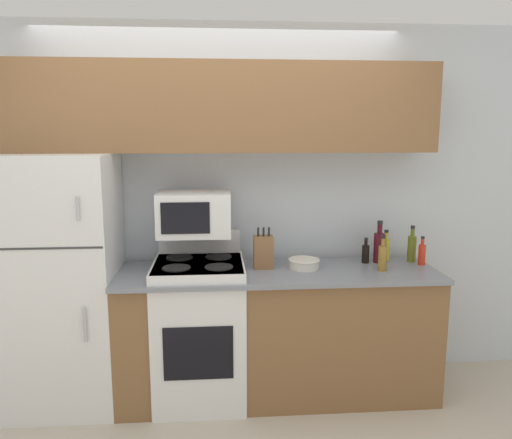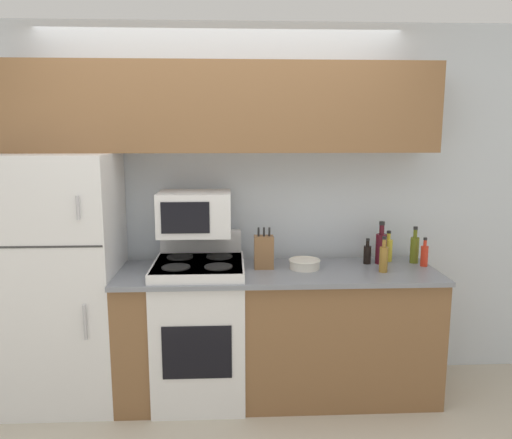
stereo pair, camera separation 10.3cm
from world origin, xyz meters
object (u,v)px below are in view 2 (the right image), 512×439
(microwave, at_px, (195,213))
(refrigerator, at_px, (61,280))
(bottle_cooking_spray, at_px, (388,249))
(bottle_vinegar, at_px, (384,258))
(bottle_soy_sauce, at_px, (367,254))
(knife_block, at_px, (264,252))
(bottle_wine_red, at_px, (381,247))
(stove, at_px, (200,328))
(bottle_hot_sauce, at_px, (424,255))
(bowl, at_px, (305,264))
(bottle_olive_oil, at_px, (414,249))

(microwave, bearing_deg, refrigerator, -174.96)
(bottle_cooking_spray, height_order, bottle_vinegar, bottle_vinegar)
(refrigerator, distance_m, bottle_cooking_spray, 2.26)
(microwave, relative_size, bottle_soy_sauce, 2.68)
(knife_block, distance_m, bottle_wine_red, 0.83)
(bottle_vinegar, bearing_deg, microwave, 171.71)
(refrigerator, distance_m, stove, 0.98)
(stove, relative_size, bottle_cooking_spray, 5.07)
(bottle_hot_sauce, bearing_deg, knife_block, -179.97)
(bowl, bearing_deg, refrigerator, -179.90)
(microwave, relative_size, bottle_wine_red, 1.61)
(bottle_olive_oil, distance_m, bottle_cooking_spray, 0.18)
(bottle_cooking_spray, bearing_deg, stove, -170.98)
(bowl, height_order, bottle_soy_sauce, bottle_soy_sauce)
(bottle_olive_oil, height_order, bottle_hot_sauce, bottle_olive_oil)
(bottle_vinegar, bearing_deg, bottle_wine_red, 77.94)
(knife_block, bearing_deg, bottle_cooking_spray, 9.50)
(bottle_wine_red, relative_size, bottle_soy_sauce, 1.67)
(knife_block, xyz_separation_m, bottle_cooking_spray, (0.90, 0.15, -0.03))
(bottle_soy_sauce, bearing_deg, microwave, -178.45)
(bottle_vinegar, height_order, bottle_soy_sauce, bottle_vinegar)
(stove, bearing_deg, refrigerator, 177.93)
(refrigerator, xyz_separation_m, bottle_soy_sauce, (2.08, 0.11, 0.13))
(bottle_vinegar, height_order, bottle_wine_red, bottle_wine_red)
(bottle_wine_red, bearing_deg, bottle_cooking_spray, 42.78)
(bottle_olive_oil, xyz_separation_m, bottle_cooking_spray, (-0.17, 0.06, -0.02))
(microwave, distance_m, bottle_vinegar, 1.29)
(bottle_vinegar, bearing_deg, refrigerator, 177.23)
(stove, xyz_separation_m, bottle_wine_red, (1.26, 0.14, 0.52))
(bottle_cooking_spray, bearing_deg, refrigerator, -175.45)
(stove, bearing_deg, bottle_soy_sauce, 7.01)
(bottle_hot_sauce, xyz_separation_m, bottle_vinegar, (-0.33, -0.13, 0.02))
(knife_block, xyz_separation_m, bottle_olive_oil, (1.07, 0.09, -0.01))
(bottle_soy_sauce, bearing_deg, knife_block, -173.59)
(bottle_hot_sauce, bearing_deg, bottle_soy_sauce, 167.71)
(knife_block, height_order, bottle_vinegar, knife_block)
(bottle_cooking_spray, xyz_separation_m, bottle_vinegar, (-0.12, -0.28, 0.01))
(bottle_vinegar, distance_m, bottle_soy_sauce, 0.22)
(stove, xyz_separation_m, bottle_olive_oil, (1.51, 0.15, 0.50))
(microwave, height_order, knife_block, microwave)
(bowl, bearing_deg, bottle_soy_sauce, 13.25)
(stove, distance_m, bottle_olive_oil, 1.59)
(refrigerator, height_order, bottle_soy_sauce, refrigerator)
(refrigerator, bearing_deg, bottle_soy_sauce, 3.04)
(bowl, distance_m, bottle_wine_red, 0.57)
(bottle_hot_sauce, distance_m, bottle_cooking_spray, 0.26)
(bowl, distance_m, bottle_vinegar, 0.52)
(microwave, bearing_deg, bottle_wine_red, 1.48)
(refrigerator, bearing_deg, bottle_olive_oil, 2.84)
(bottle_olive_oil, xyz_separation_m, bottle_hot_sauce, (0.04, -0.09, -0.02))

